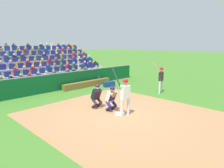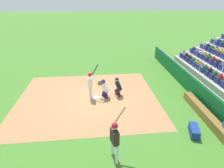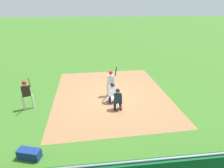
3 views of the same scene
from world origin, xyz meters
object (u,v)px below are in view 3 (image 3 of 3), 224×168
at_px(batter_at_plate, 111,81).
at_px(catcher_crouching, 113,92).
at_px(equipment_duffel_bag, 29,154).
at_px(home_plate_marker, 112,97).
at_px(on_deck_batter, 26,92).
at_px(home_plate_umpire, 118,98).

xyz_separation_m(batter_at_plate, catcher_crouching, (0.00, -0.85, -0.36)).
height_order(batter_at_plate, catcher_crouching, batter_at_plate).
bearing_deg(equipment_duffel_bag, home_plate_marker, 67.23).
height_order(equipment_duffel_bag, on_deck_batter, on_deck_batter).
xyz_separation_m(catcher_crouching, on_deck_batter, (-4.84, -0.22, 0.36)).
relative_size(batter_at_plate, equipment_duffel_bag, 2.46).
xyz_separation_m(batter_at_plate, on_deck_batter, (-4.84, -1.07, -0.00)).
relative_size(home_plate_marker, batter_at_plate, 0.20).
relative_size(home_plate_marker, home_plate_umpire, 0.34).
distance_m(home_plate_umpire, equipment_duffel_bag, 5.06).
bearing_deg(on_deck_batter, catcher_crouching, 2.58).
relative_size(home_plate_marker, on_deck_batter, 0.21).
relative_size(equipment_duffel_bag, on_deck_batter, 0.41).
bearing_deg(catcher_crouching, on_deck_batter, -177.42).
relative_size(batter_at_plate, home_plate_umpire, 1.67).
bearing_deg(batter_at_plate, catcher_crouching, -89.76).
bearing_deg(home_plate_marker, catcher_crouching, -91.36).
height_order(batter_at_plate, home_plate_umpire, batter_at_plate).
height_order(home_plate_umpire, equipment_duffel_bag, home_plate_umpire).
bearing_deg(batter_at_plate, on_deck_batter, -167.53).
xyz_separation_m(batter_at_plate, equipment_duffel_bag, (-3.73, -4.86, -0.88)).
height_order(home_plate_marker, catcher_crouching, catcher_crouching).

